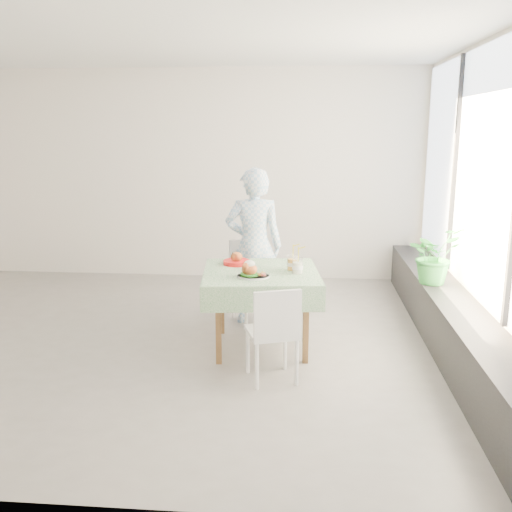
# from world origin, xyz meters

# --- Properties ---
(floor) EXTENTS (6.00, 6.00, 0.00)m
(floor) POSITION_xyz_m (0.00, 0.00, 0.00)
(floor) COLOR slate
(floor) RESTS_ON ground
(ceiling) EXTENTS (6.00, 6.00, 0.00)m
(ceiling) POSITION_xyz_m (0.00, 0.00, 2.80)
(ceiling) COLOR white
(ceiling) RESTS_ON ground
(wall_back) EXTENTS (6.00, 0.02, 2.80)m
(wall_back) POSITION_xyz_m (0.00, 2.50, 1.40)
(wall_back) COLOR white
(wall_back) RESTS_ON ground
(wall_front) EXTENTS (6.00, 0.02, 2.80)m
(wall_front) POSITION_xyz_m (0.00, -2.50, 1.40)
(wall_front) COLOR white
(wall_front) RESTS_ON ground
(wall_right) EXTENTS (0.02, 5.00, 2.80)m
(wall_right) POSITION_xyz_m (3.00, 0.00, 1.40)
(wall_right) COLOR white
(wall_right) RESTS_ON ground
(window_pane) EXTENTS (0.01, 4.80, 2.18)m
(window_pane) POSITION_xyz_m (2.97, 0.00, 1.65)
(window_pane) COLOR #D1E0F9
(window_pane) RESTS_ON ground
(window_ledge) EXTENTS (0.40, 4.80, 0.50)m
(window_ledge) POSITION_xyz_m (2.80, 0.00, 0.25)
(window_ledge) COLOR black
(window_ledge) RESTS_ON ground
(cafe_table) EXTENTS (1.15, 1.15, 0.74)m
(cafe_table) POSITION_xyz_m (1.03, -0.10, 0.46)
(cafe_table) COLOR brown
(cafe_table) RESTS_ON ground
(chair_far) EXTENTS (0.56, 0.56, 0.86)m
(chair_far) POSITION_xyz_m (0.89, 0.68, 0.27)
(chair_far) COLOR white
(chair_far) RESTS_ON ground
(chair_near) EXTENTS (0.48, 0.48, 0.81)m
(chair_near) POSITION_xyz_m (1.18, -0.80, 0.25)
(chair_near) COLOR white
(chair_near) RESTS_ON ground
(diner) EXTENTS (0.63, 0.45, 1.64)m
(diner) POSITION_xyz_m (0.90, 0.63, 0.82)
(diner) COLOR #86B4D6
(diner) RESTS_ON ground
(main_dish) EXTENTS (0.30, 0.30, 0.15)m
(main_dish) POSITION_xyz_m (0.97, -0.32, 0.79)
(main_dish) COLOR white
(main_dish) RESTS_ON cafe_table
(juice_cup_orange) EXTENTS (0.10, 0.10, 0.29)m
(juice_cup_orange) POSITION_xyz_m (1.32, -0.04, 0.81)
(juice_cup_orange) COLOR white
(juice_cup_orange) RESTS_ON cafe_table
(juice_cup_lemonade) EXTENTS (0.10, 0.10, 0.29)m
(juice_cup_lemonade) POSITION_xyz_m (1.37, -0.16, 0.81)
(juice_cup_lemonade) COLOR white
(juice_cup_lemonade) RESTS_ON cafe_table
(second_dish) EXTENTS (0.26, 0.26, 0.12)m
(second_dish) POSITION_xyz_m (0.78, 0.14, 0.78)
(second_dish) COLOR red
(second_dish) RESTS_ON cafe_table
(potted_plant) EXTENTS (0.68, 0.66, 0.57)m
(potted_plant) POSITION_xyz_m (2.72, 0.51, 0.79)
(potted_plant) COLOR #277535
(potted_plant) RESTS_ON window_ledge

